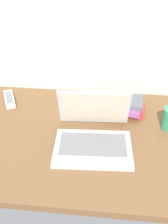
# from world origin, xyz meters

# --- Properties ---
(desk) EXTENTS (1.60, 0.76, 0.03)m
(desk) POSITION_xyz_m (0.00, 0.00, 0.01)
(desk) COLOR brown
(desk) RESTS_ON ground
(laptop) EXTENTS (0.32, 0.31, 0.21)m
(laptop) POSITION_xyz_m (0.09, -0.05, 0.07)
(laptop) COLOR silver
(laptop) RESTS_ON desk
(remote_control_far) EXTENTS (0.11, 0.16, 0.02)m
(remote_control_far) POSITION_xyz_m (-0.37, 0.24, 0.04)
(remote_control_far) COLOR #B7B7B7
(remote_control_far) RESTS_ON desk
(book_stack) EXTENTS (0.22, 0.18, 0.07)m
(book_stack) POSITION_xyz_m (0.22, 0.20, 0.06)
(book_stack) COLOR #B23333
(book_stack) RESTS_ON desk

